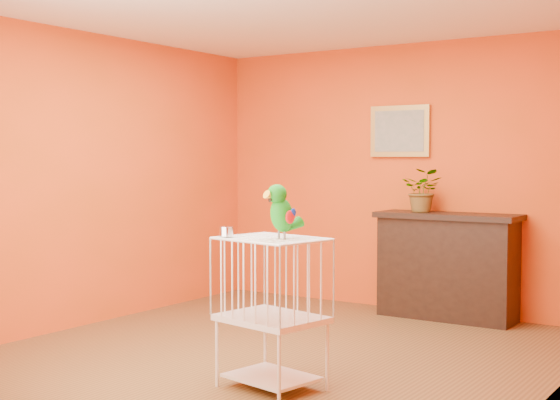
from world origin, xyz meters
The scene contains 8 objects.
ground centered at (0.00, 0.00, 0.00)m, with size 4.50×4.50×0.00m, color brown.
room_shell centered at (0.00, 0.00, 1.58)m, with size 4.50×4.50×4.50m.
console_cabinet centered at (0.58, 2.02, 0.49)m, with size 1.32×0.47×0.98m.
potted_plant centered at (0.34, 2.00, 1.14)m, with size 0.37×0.41×0.32m, color #26722D.
framed_picture centered at (0.00, 2.22, 1.75)m, with size 0.62×0.04×0.50m.
birdcage centered at (0.47, -0.71, 0.51)m, with size 0.71×0.60×0.97m.
feed_cup centered at (0.18, -0.81, 1.01)m, with size 0.09×0.09×0.06m, color silver.
parrot centered at (0.55, -0.71, 1.15)m, with size 0.18×0.31×0.35m.
Camera 1 is at (3.24, -4.79, 1.48)m, focal length 50.00 mm.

